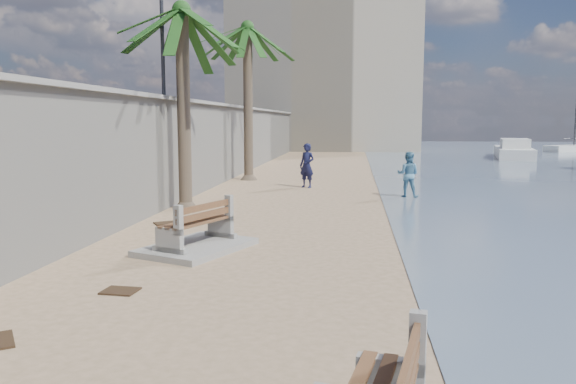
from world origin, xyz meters
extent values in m
plane|color=#A28363|center=(0.00, 0.00, 0.00)|extent=(140.00, 140.00, 0.00)
cube|color=gray|center=(-5.20, 20.00, 1.75)|extent=(0.45, 70.00, 3.50)
cube|color=gray|center=(-5.20, 20.00, 3.55)|extent=(0.80, 70.00, 0.12)
cube|color=#B7AA93|center=(-2.00, 52.00, 7.00)|extent=(18.00, 12.00, 14.00)
cube|color=gray|center=(-2.40, 6.08, 0.07)|extent=(2.48, 2.91, 0.13)
cylinder|color=brown|center=(-4.37, 11.72, 3.11)|extent=(0.42, 0.42, 6.22)
cylinder|color=brown|center=(-4.05, 20.91, 3.59)|extent=(0.44, 0.44, 7.19)
cylinder|color=#2D2D33|center=(-5.10, 12.00, 6.11)|extent=(0.12, 0.12, 5.00)
imported|color=#131636|center=(-0.99, 18.03, 1.08)|extent=(0.94, 0.84, 2.16)
imported|color=teal|center=(3.00, 15.50, 0.94)|extent=(1.04, 0.89, 1.87)
cube|color=silver|center=(21.43, 49.68, 0.25)|extent=(6.32, 5.15, 0.70)
cube|color=#382616|center=(-4.13, 9.11, 0.01)|extent=(0.80, 0.77, 0.03)
cube|color=#382616|center=(-2.83, 2.99, 0.01)|extent=(0.60, 0.49, 0.03)
camera|label=1|loc=(0.99, -5.64, 2.81)|focal=35.00mm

